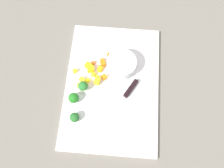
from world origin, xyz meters
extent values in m
plane|color=slate|center=(0.00, 0.00, 0.00)|extent=(4.00, 4.00, 0.00)
cube|color=white|center=(0.00, 0.00, 0.01)|extent=(0.46, 0.31, 0.01)
cylinder|color=white|center=(-0.07, 0.03, 0.03)|extent=(0.10, 0.10, 0.05)
cube|color=silver|center=(0.17, -0.03, 0.01)|extent=(0.14, 0.09, 0.00)
cube|color=black|center=(0.01, 0.06, 0.02)|extent=(0.07, 0.05, 0.02)
cube|color=orange|center=(-0.06, -0.04, 0.02)|extent=(0.02, 0.02, 0.01)
cube|color=orange|center=(-0.08, -0.07, 0.02)|extent=(0.01, 0.01, 0.01)
cube|color=orange|center=(-0.08, -0.04, 0.02)|extent=(0.02, 0.02, 0.02)
cube|color=orange|center=(-0.11, -0.02, 0.02)|extent=(0.01, 0.01, 0.01)
cube|color=orange|center=(-0.02, -0.03, 0.02)|extent=(0.02, 0.02, 0.01)
cube|color=orange|center=(-0.09, -0.04, 0.02)|extent=(0.01, 0.01, 0.01)
cube|color=orange|center=(-0.05, -0.08, 0.02)|extent=(0.02, 0.02, 0.01)
cube|color=yellow|center=(-0.01, -0.10, 0.02)|extent=(0.02, 0.02, 0.02)
cube|color=yellow|center=(-0.02, -0.05, 0.02)|extent=(0.02, 0.02, 0.01)
cube|color=yellow|center=(-0.05, -0.08, 0.02)|extent=(0.02, 0.03, 0.02)
cube|color=yellow|center=(-0.01, -0.05, 0.02)|extent=(0.03, 0.02, 0.02)
cube|color=yellow|center=(-0.06, -0.09, 0.02)|extent=(0.03, 0.03, 0.02)
cube|color=yellow|center=(-0.03, -0.07, 0.02)|extent=(0.01, 0.02, 0.01)
cube|color=yellow|center=(-0.01, -0.08, 0.02)|extent=(0.02, 0.02, 0.01)
cube|color=yellow|center=(-0.04, -0.13, 0.02)|extent=(0.02, 0.02, 0.01)
cube|color=yellow|center=(0.01, -0.11, 0.02)|extent=(0.02, 0.02, 0.01)
cube|color=yellow|center=(-0.05, -0.05, 0.02)|extent=(0.02, 0.02, 0.01)
cylinder|color=#85BC5B|center=(0.13, -0.11, 0.02)|extent=(0.01, 0.01, 0.01)
sphere|color=#266627|center=(0.13, -0.11, 0.03)|extent=(0.03, 0.03, 0.03)
cylinder|color=#8AAB66|center=(0.02, -0.09, 0.02)|extent=(0.01, 0.01, 0.01)
sphere|color=#2C762E|center=(0.02, -0.09, 0.04)|extent=(0.03, 0.03, 0.03)
cylinder|color=#88B869|center=(0.06, -0.12, 0.02)|extent=(0.01, 0.01, 0.01)
sphere|color=#227420|center=(0.06, -0.12, 0.03)|extent=(0.03, 0.03, 0.03)
camera|label=1|loc=(0.34, 0.03, 0.84)|focal=42.53mm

